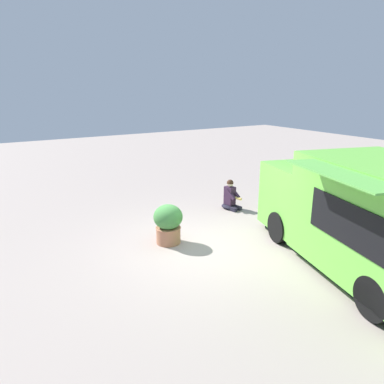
% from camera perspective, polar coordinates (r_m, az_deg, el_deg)
% --- Properties ---
extents(ground_plane, '(40.00, 40.00, 0.00)m').
position_cam_1_polar(ground_plane, '(8.36, 1.81, -8.79)').
color(ground_plane, '#A6978D').
extents(food_truck, '(5.62, 3.76, 2.29)m').
position_cam_1_polar(food_truck, '(7.69, 26.45, -4.09)').
color(food_truck, '#68C141').
rests_on(food_truck, ground_plane).
extents(person_customer, '(0.75, 0.50, 0.89)m').
position_cam_1_polar(person_customer, '(10.87, 6.11, -0.93)').
color(person_customer, '#23212F').
rests_on(person_customer, ground_plane).
extents(planter_flowering_near, '(0.68, 0.68, 0.94)m').
position_cam_1_polar(planter_flowering_near, '(8.43, -3.79, -4.89)').
color(planter_flowering_near, '#B47352').
rests_on(planter_flowering_near, ground_plane).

